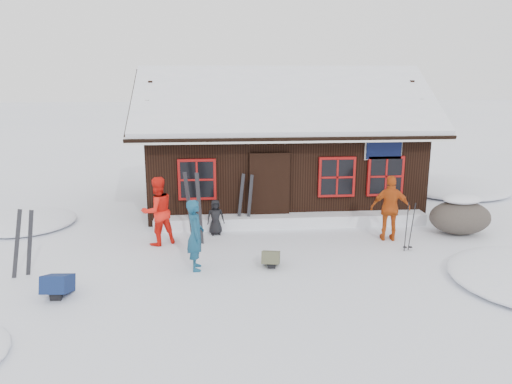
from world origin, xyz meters
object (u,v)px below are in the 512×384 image
at_px(skier_orange_right, 390,208).
at_px(skier_crouched, 216,217).
at_px(skier_teal, 195,235).
at_px(ski_poles, 409,227).
at_px(boulder, 460,216).
at_px(backpack_olive, 271,260).
at_px(backpack_blue, 58,288).
at_px(skier_orange_left, 158,211).
at_px(ski_pair_left, 23,244).

height_order(skier_orange_right, skier_crouched, skier_orange_right).
relative_size(skier_teal, ski_poles, 1.27).
relative_size(boulder, backpack_olive, 3.19).
bearing_deg(backpack_blue, skier_orange_left, 63.72).
xyz_separation_m(boulder, backpack_olive, (-5.28, -1.87, -0.34)).
distance_m(skier_crouched, backpack_olive, 2.65).
xyz_separation_m(skier_orange_left, backpack_olive, (2.65, -1.69, -0.73)).
distance_m(skier_teal, skier_orange_left, 1.98).
height_order(skier_teal, boulder, skier_teal).
xyz_separation_m(skier_orange_left, backpack_blue, (-1.63, -2.86, -0.69)).
height_order(skier_orange_left, backpack_olive, skier_orange_left).
height_order(skier_orange_right, ski_poles, skier_orange_right).
xyz_separation_m(skier_teal, backpack_olive, (1.66, 0.02, -0.65)).
height_order(skier_teal, skier_orange_right, skier_orange_right).
bearing_deg(backpack_olive, skier_orange_right, 36.21).
bearing_deg(ski_pair_left, skier_orange_left, 28.14).
height_order(boulder, ski_pair_left, ski_pair_left).
bearing_deg(ski_pair_left, skier_crouched, 24.66).
distance_m(skier_teal, backpack_olive, 1.78).
bearing_deg(backpack_blue, boulder, 21.03).
xyz_separation_m(skier_teal, ski_pair_left, (-3.60, -0.09, -0.07)).
bearing_deg(skier_orange_left, backpack_olive, 116.56).
bearing_deg(backpack_blue, skier_orange_right, 23.10).
bearing_deg(skier_orange_right, skier_teal, 27.08).
bearing_deg(boulder, skier_orange_right, -170.36).
distance_m(skier_orange_right, ski_poles, 0.86).
bearing_deg(backpack_blue, ski_poles, 17.23).
xyz_separation_m(skier_orange_right, backpack_blue, (-7.51, -2.69, -0.68)).
bearing_deg(skier_orange_right, ski_poles, 113.72).
bearing_deg(backpack_olive, ski_pair_left, -167.87).
height_order(ski_pair_left, backpack_blue, ski_pair_left).
bearing_deg(boulder, backpack_olive, -160.51).
distance_m(skier_orange_right, backpack_blue, 8.00).
bearing_deg(skier_crouched, ski_poles, -28.16).
distance_m(skier_crouched, ski_poles, 4.92).
distance_m(skier_teal, ski_pair_left, 3.60).
height_order(skier_orange_left, backpack_blue, skier_orange_left).
relative_size(skier_teal, ski_pair_left, 1.04).
bearing_deg(backpack_olive, backpack_blue, -153.74).
height_order(skier_teal, ski_pair_left, skier_teal).
bearing_deg(backpack_blue, skier_teal, 27.08).
distance_m(skier_orange_left, skier_orange_right, 5.88).
bearing_deg(skier_crouched, backpack_blue, -140.33).
distance_m(ski_pair_left, backpack_blue, 1.54).
bearing_deg(skier_orange_right, backpack_olive, 34.81).
xyz_separation_m(ski_poles, backpack_olive, (-3.43, -0.73, -0.44)).
relative_size(skier_orange_left, backpack_blue, 2.75).
relative_size(skier_crouched, backpack_blue, 1.51).
bearing_deg(skier_teal, ski_poles, -86.32).
xyz_separation_m(skier_teal, skier_crouched, (0.44, 2.35, -0.31)).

